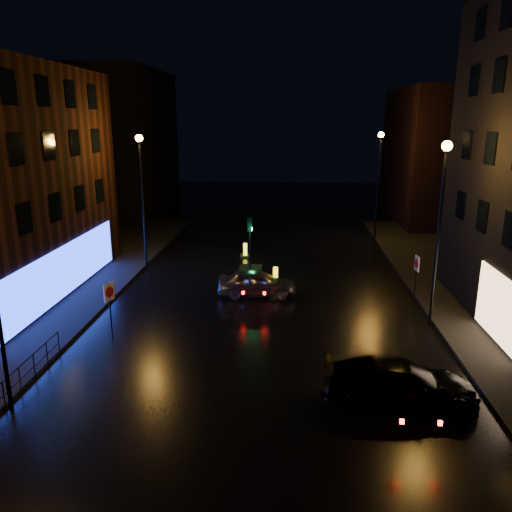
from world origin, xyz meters
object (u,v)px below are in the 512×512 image
object	(u,v)px
silver_hatchback	(257,283)
bollard_near	(275,280)
bollard_far	(245,254)
road_sign_right	(417,267)
road_sign_left	(109,297)
dark_sedan	(400,383)
traffic_signal	(250,263)

from	to	relation	value
silver_hatchback	bollard_near	bearing A→B (deg)	-27.07
bollard_far	road_sign_right	distance (m)	12.68
bollard_far	road_sign_left	world-z (taller)	road_sign_left
road_sign_left	road_sign_right	world-z (taller)	road_sign_left
dark_sedan	bollard_near	distance (m)	13.14
traffic_signal	dark_sedan	world-z (taller)	traffic_signal
bollard_far	silver_hatchback	bearing A→B (deg)	-84.84
bollard_far	road_sign_left	bearing A→B (deg)	-113.67
road_sign_left	traffic_signal	bearing A→B (deg)	86.60
road_sign_right	traffic_signal	bearing A→B (deg)	-32.90
bollard_near	traffic_signal	bearing A→B (deg)	124.45
silver_hatchback	dark_sedan	size ratio (longest dim) A/B	0.82
silver_hatchback	road_sign_right	bearing A→B (deg)	-92.91
road_sign_left	silver_hatchback	bearing A→B (deg)	67.38
bollard_far	dark_sedan	bearing A→B (deg)	-74.02
silver_hatchback	road_sign_right	world-z (taller)	road_sign_right
bollard_near	road_sign_left	size ratio (longest dim) A/B	0.48
silver_hatchback	dark_sedan	xyz separation A→B (m)	(5.47, -10.31, 0.02)
silver_hatchback	bollard_far	bearing A→B (deg)	7.60
bollard_near	road_sign_left	world-z (taller)	road_sign_left
dark_sedan	traffic_signal	bearing A→B (deg)	25.54
silver_hatchback	bollard_far	world-z (taller)	silver_hatchback
road_sign_left	road_sign_right	distance (m)	15.42
bollard_near	road_sign_left	bearing A→B (deg)	-132.86
silver_hatchback	road_sign_right	xyz separation A→B (m)	(8.35, -0.12, 1.08)
silver_hatchback	dark_sedan	distance (m)	11.67
traffic_signal	road_sign_left	bearing A→B (deg)	-117.76
bollard_far	bollard_near	bearing A→B (deg)	-73.30
road_sign_left	bollard_far	bearing A→B (deg)	95.24
traffic_signal	silver_hatchback	world-z (taller)	traffic_signal
silver_hatchback	dark_sedan	bearing A→B (deg)	-154.17
traffic_signal	dark_sedan	bearing A→B (deg)	-67.12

